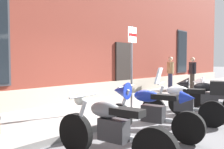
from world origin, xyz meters
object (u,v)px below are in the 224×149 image
Objects in this scene: motorcycle_grey_naked at (110,130)px; pedestrian_tan_coat at (170,71)px; motorcycle_white_sport at (219,91)px; motorcycle_black_sport at (205,96)px; pedestrian_dark_jacket at (192,71)px; parking_sign at (132,55)px; motorcycle_silver_touring at (187,101)px; motorcycle_blue_sport at (147,108)px.

motorcycle_grey_naked is 8.75m from pedestrian_tan_coat.
pedestrian_tan_coat is at bearing 22.18° from motorcycle_grey_naked.
motorcycle_grey_naked is 5.27m from motorcycle_white_sport.
motorcycle_white_sport is at bearing -131.67° from pedestrian_tan_coat.
motorcycle_grey_naked is 3.92m from motorcycle_black_sport.
motorcycle_black_sport is 1.35m from motorcycle_white_sport.
pedestrian_dark_jacket is (0.92, -0.71, -0.02)m from pedestrian_tan_coat.
motorcycle_grey_naked is 0.87× the size of parking_sign.
motorcycle_grey_naked is at bearing -178.57° from motorcycle_white_sport.
motorcycle_silver_touring is (2.80, 0.08, 0.08)m from motorcycle_grey_naked.
motorcycle_blue_sport is at bearing 171.43° from motorcycle_silver_touring.
parking_sign reaches higher than pedestrian_dark_jacket.
motorcycle_black_sport is 5.69m from pedestrian_dark_jacket.
motorcycle_grey_naked is 1.00× the size of motorcycle_blue_sport.
motorcycle_silver_touring is 1.20× the size of pedestrian_dark_jacket.
motorcycle_silver_touring reaches higher than motorcycle_blue_sport.
pedestrian_tan_coat is at bearing 142.36° from pedestrian_dark_jacket.
motorcycle_white_sport is 1.33× the size of pedestrian_tan_coat.
pedestrian_tan_coat is (8.08, 3.30, 0.54)m from motorcycle_grey_naked.
motorcycle_blue_sport is at bearing -163.16° from pedestrian_dark_jacket.
parking_sign is at bearing -164.05° from pedestrian_tan_coat.
motorcycle_black_sport is 1.26× the size of pedestrian_dark_jacket.
parking_sign is (-2.26, 1.71, 1.11)m from motorcycle_white_sport.
motorcycle_black_sport is 0.84× the size of parking_sign.
motorcycle_silver_touring is (1.38, -0.21, -0.02)m from motorcycle_blue_sport.
pedestrian_dark_jacket is at bearing 16.84° from motorcycle_blue_sport.
motorcycle_grey_naked is at bearing -148.45° from parking_sign.
motorcycle_silver_touring is 0.95× the size of motorcycle_black_sport.
motorcycle_grey_naked is 2.80m from motorcycle_silver_touring.
motorcycle_blue_sport is 0.97× the size of motorcycle_white_sport.
motorcycle_blue_sport is 2.48m from parking_sign.
motorcycle_white_sport is (2.47, 0.05, -0.00)m from motorcycle_silver_touring.
motorcycle_blue_sport is 7.95m from pedestrian_dark_jacket.
parking_sign is (0.21, 1.77, 1.11)m from motorcycle_silver_touring.
motorcycle_blue_sport is 1.31× the size of pedestrian_dark_jacket.
motorcycle_black_sport is at bearing -177.52° from motorcycle_white_sport.
motorcycle_black_sport is at bearing -4.85° from motorcycle_blue_sport.
motorcycle_silver_touring is 1.18× the size of pedestrian_tan_coat.
motorcycle_black_sport reaches higher than motorcycle_white_sport.
motorcycle_blue_sport is at bearing 11.40° from motorcycle_grey_naked.
motorcycle_white_sport is 3.05m from parking_sign.
motorcycle_white_sport is at bearing -37.16° from parking_sign.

